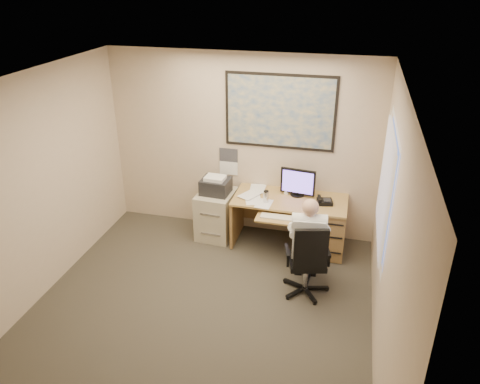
% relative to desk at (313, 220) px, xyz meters
% --- Properties ---
extents(room_shell, '(4.00, 4.50, 2.70)m').
position_rel_desk_xyz_m(room_shell, '(-1.13, -1.90, 0.91)').
color(room_shell, '#363229').
rests_on(room_shell, ground).
extents(desk, '(1.60, 0.97, 1.15)m').
position_rel_desk_xyz_m(desk, '(0.00, 0.00, 0.00)').
color(desk, '#B08C4B').
rests_on(desk, ground).
extents(world_map, '(1.56, 0.03, 1.06)m').
position_rel_desk_xyz_m(world_map, '(-0.59, 0.33, 1.46)').
color(world_map, '#1E4C93').
rests_on(world_map, room_shell).
extents(wall_calendar, '(0.28, 0.01, 0.42)m').
position_rel_desk_xyz_m(wall_calendar, '(-1.34, 0.34, 0.64)').
color(wall_calendar, white).
rests_on(wall_calendar, room_shell).
extents(window_blinds, '(0.06, 1.40, 1.30)m').
position_rel_desk_xyz_m(window_blinds, '(0.84, -1.10, 1.11)').
color(window_blinds, beige).
rests_on(window_blinds, room_shell).
extents(filing_cabinet, '(0.54, 0.64, 0.98)m').
position_rel_desk_xyz_m(filing_cabinet, '(-1.44, -0.01, -0.02)').
color(filing_cabinet, '#BAB195').
rests_on(filing_cabinet, ground).
extents(office_chair, '(0.74, 0.74, 1.02)m').
position_rel_desk_xyz_m(office_chair, '(0.02, -1.11, -0.15)').
color(office_chair, black).
rests_on(office_chair, ground).
extents(person, '(0.60, 0.80, 1.28)m').
position_rel_desk_xyz_m(person, '(0.04, -1.04, 0.20)').
color(person, white).
rests_on(person, office_chair).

